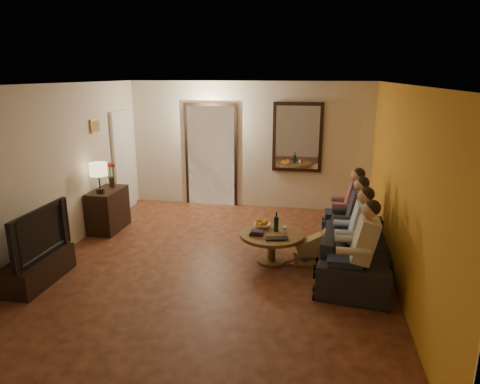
% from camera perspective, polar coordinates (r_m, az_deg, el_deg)
% --- Properties ---
extents(floor, '(5.00, 6.00, 0.01)m').
position_cam_1_polar(floor, '(6.45, -3.14, -9.61)').
color(floor, '#3E1F10').
rests_on(floor, ground).
extents(ceiling, '(5.00, 6.00, 0.01)m').
position_cam_1_polar(ceiling, '(5.84, -3.52, 14.16)').
color(ceiling, white).
rests_on(ceiling, back_wall).
extents(back_wall, '(5.00, 0.02, 2.60)m').
position_cam_1_polar(back_wall, '(8.90, 1.17, 6.22)').
color(back_wall, beige).
rests_on(back_wall, floor).
extents(front_wall, '(5.00, 0.02, 2.60)m').
position_cam_1_polar(front_wall, '(3.33, -15.53, -10.58)').
color(front_wall, beige).
rests_on(front_wall, floor).
extents(left_wall, '(0.02, 6.00, 2.60)m').
position_cam_1_polar(left_wall, '(7.02, -23.62, 2.40)').
color(left_wall, beige).
rests_on(left_wall, floor).
extents(right_wall, '(0.02, 6.00, 2.60)m').
position_cam_1_polar(right_wall, '(5.96, 20.75, 0.57)').
color(right_wall, beige).
rests_on(right_wall, floor).
extents(orange_accent, '(0.01, 6.00, 2.60)m').
position_cam_1_polar(orange_accent, '(5.96, 20.66, 0.57)').
color(orange_accent, orange).
rests_on(orange_accent, right_wall).
extents(kitchen_doorway, '(1.00, 0.06, 2.10)m').
position_cam_1_polar(kitchen_doorway, '(9.08, -3.87, 4.77)').
color(kitchen_doorway, '#FFE0A5').
rests_on(kitchen_doorway, floor).
extents(door_trim, '(1.12, 0.04, 2.22)m').
position_cam_1_polar(door_trim, '(9.07, -3.89, 4.76)').
color(door_trim, black).
rests_on(door_trim, floor).
extents(fridge_glimpse, '(0.45, 0.03, 1.70)m').
position_cam_1_polar(fridge_glimpse, '(9.06, -2.31, 3.80)').
color(fridge_glimpse, silver).
rests_on(fridge_glimpse, floor).
extents(mirror_frame, '(1.00, 0.05, 1.40)m').
position_cam_1_polar(mirror_frame, '(8.73, 7.68, 7.23)').
color(mirror_frame, black).
rests_on(mirror_frame, back_wall).
extents(mirror_glass, '(0.86, 0.02, 1.26)m').
position_cam_1_polar(mirror_glass, '(8.70, 7.67, 7.20)').
color(mirror_glass, white).
rests_on(mirror_glass, back_wall).
extents(white_door, '(0.06, 0.85, 2.04)m').
position_cam_1_polar(white_door, '(9.01, -15.25, 3.98)').
color(white_door, white).
rests_on(white_door, floor).
extents(framed_art, '(0.03, 0.28, 0.24)m').
position_cam_1_polar(framed_art, '(8.01, -18.77, 8.35)').
color(framed_art, '#B28C33').
rests_on(framed_art, left_wall).
extents(art_canvas, '(0.01, 0.22, 0.18)m').
position_cam_1_polar(art_canvas, '(8.01, -18.67, 8.35)').
color(art_canvas, brown).
rests_on(art_canvas, left_wall).
extents(dresser, '(0.45, 0.84, 0.75)m').
position_cam_1_polar(dresser, '(8.04, -17.16, -2.29)').
color(dresser, black).
rests_on(dresser, floor).
extents(table_lamp, '(0.30, 0.30, 0.54)m').
position_cam_1_polar(table_lamp, '(7.68, -18.28, 1.81)').
color(table_lamp, beige).
rests_on(table_lamp, dresser).
extents(flower_vase, '(0.14, 0.14, 0.44)m').
position_cam_1_polar(flower_vase, '(8.07, -16.79, 2.20)').
color(flower_vase, '#AE1E12').
rests_on(flower_vase, dresser).
extents(tv_stand, '(0.45, 1.10, 0.37)m').
position_cam_1_polar(tv_stand, '(6.47, -25.33, -9.30)').
color(tv_stand, black).
rests_on(tv_stand, floor).
extents(tv, '(1.18, 0.15, 0.68)m').
position_cam_1_polar(tv, '(6.28, -25.88, -4.95)').
color(tv, black).
rests_on(tv, tv_stand).
extents(sofa, '(2.40, 1.22, 0.67)m').
position_cam_1_polar(sofa, '(6.41, 15.56, -7.10)').
color(sofa, black).
rests_on(sofa, floor).
extents(person_a, '(0.60, 0.40, 1.20)m').
position_cam_1_polar(person_a, '(5.47, 15.51, -8.07)').
color(person_a, tan).
rests_on(person_a, sofa).
extents(person_b, '(0.60, 0.40, 1.20)m').
position_cam_1_polar(person_b, '(6.02, 15.03, -5.81)').
color(person_b, tan).
rests_on(person_b, sofa).
extents(person_c, '(0.60, 0.40, 1.20)m').
position_cam_1_polar(person_c, '(6.58, 14.63, -3.94)').
color(person_c, tan).
rests_on(person_c, sofa).
extents(person_d, '(0.60, 0.40, 1.20)m').
position_cam_1_polar(person_d, '(7.15, 14.30, -2.36)').
color(person_d, tan).
rests_on(person_d, sofa).
extents(dog, '(0.60, 0.36, 0.56)m').
position_cam_1_polar(dog, '(6.44, 9.50, -7.13)').
color(dog, olive).
rests_on(dog, floor).
extents(coffee_table, '(1.12, 1.12, 0.45)m').
position_cam_1_polar(coffee_table, '(6.47, 4.25, -7.38)').
color(coffee_table, brown).
rests_on(coffee_table, floor).
extents(bowl, '(0.26, 0.26, 0.06)m').
position_cam_1_polar(bowl, '(6.59, 2.94, -4.49)').
color(bowl, white).
rests_on(bowl, coffee_table).
extents(oranges, '(0.20, 0.20, 0.08)m').
position_cam_1_polar(oranges, '(6.57, 2.95, -3.93)').
color(oranges, orange).
rests_on(oranges, bowl).
extents(wine_bottle, '(0.07, 0.07, 0.31)m').
position_cam_1_polar(wine_bottle, '(6.42, 4.86, -3.93)').
color(wine_bottle, black).
rests_on(wine_bottle, coffee_table).
extents(wine_glass, '(0.06, 0.06, 0.10)m').
position_cam_1_polar(wine_glass, '(6.40, 5.96, -5.03)').
color(wine_glass, silver).
rests_on(wine_glass, coffee_table).
extents(book_stack, '(0.20, 0.15, 0.07)m').
position_cam_1_polar(book_stack, '(6.30, 2.20, -5.42)').
color(book_stack, black).
rests_on(book_stack, coffee_table).
extents(laptop, '(0.37, 0.28, 0.03)m').
position_cam_1_polar(laptop, '(6.11, 4.96, -6.38)').
color(laptop, black).
rests_on(laptop, coffee_table).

